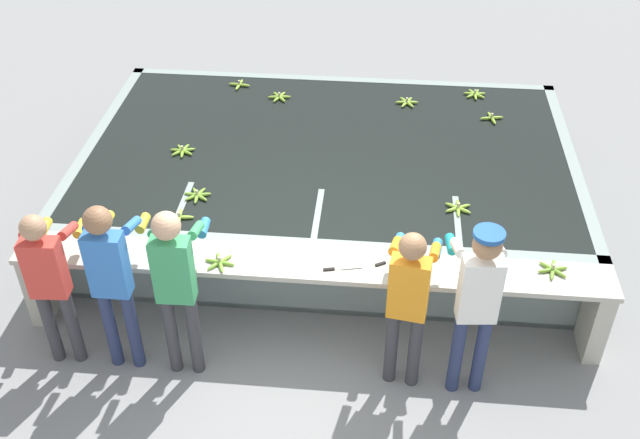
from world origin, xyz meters
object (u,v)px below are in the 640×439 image
Objects in this scene: banana_bunch_floating_3 at (492,118)px; worker_4 at (477,296)px; worker_0 at (49,276)px; banana_bunch_floating_2 at (239,85)px; knife_0 at (387,262)px; banana_bunch_floating_7 at (279,97)px; banana_bunch_floating_5 at (407,102)px; banana_bunch_floating_0 at (197,195)px; banana_bunch_floating_1 at (179,217)px; knife_1 at (337,269)px; worker_2 at (176,278)px; banana_bunch_ledge_0 at (553,270)px; banana_bunch_floating_8 at (458,208)px; banana_bunch_floating_4 at (182,151)px; banana_bunch_floating_6 at (475,94)px; banana_bunch_ledge_1 at (220,262)px; worker_3 at (408,296)px.

worker_4 is at bearing -97.44° from banana_bunch_floating_3.
banana_bunch_floating_2 is (0.92, 3.81, -0.11)m from worker_0.
knife_0 is (-0.72, 0.60, -0.21)m from worker_4.
banana_bunch_floating_5 is at bearing 0.34° from banana_bunch_floating_7.
knife_0 is (1.90, -0.84, -0.01)m from banana_bunch_floating_0.
knife_1 is at bearing -21.06° from banana_bunch_floating_1.
worker_2 is 3.24m from banana_bunch_ledge_0.
banana_bunch_floating_8 reaches higher than knife_1.
banana_bunch_floating_8 is (-0.05, 1.47, -0.21)m from worker_4.
banana_bunch_floating_4 is 4.02m from banana_bunch_ledge_0.
banana_bunch_floating_6 is 1.00× the size of banana_bunch_ledge_1.
banana_bunch_floating_7 is at bearing 56.40° from banana_bunch_floating_4.
worker_4 reaches higher than banana_bunch_floating_8.
worker_3 is 3.85m from banana_bunch_floating_7.
worker_2 is 6.18× the size of banana_bunch_floating_6.
worker_0 is at bearing -112.41° from banana_bunch_floating_7.
banana_bunch_ledge_0 reaches higher than banana_bunch_floating_0.
worker_0 is 3.01m from worker_3.
banana_bunch_floating_2 reaches higher than knife_0.
worker_3 is at bearing -108.91° from banana_bunch_floating_8.
worker_2 is 6.18× the size of banana_bunch_floating_8.
banana_bunch_floating_1 is at bearing -103.90° from banana_bunch_floating_7.
banana_bunch_ledge_1 is (-0.10, -3.11, 0.00)m from banana_bunch_floating_7.
banana_bunch_floating_4 is (-2.42, 2.21, -0.12)m from worker_3.
worker_4 is 5.45× the size of knife_0.
banana_bunch_floating_6 is at bearing 67.08° from knife_1.
banana_bunch_floating_3 is (3.98, 3.26, -0.11)m from worker_0.
banana_bunch_floating_3 is at bearing 35.23° from banana_bunch_floating_1.
worker_3 is at bearing -14.06° from banana_bunch_ledge_1.
worker_3 reaches higher than banana_bunch_floating_2.
banana_bunch_floating_2 is 3.50m from banana_bunch_floating_8.
worker_4 is 4.65m from banana_bunch_floating_2.
worker_2 is at bearing -179.77° from worker_4.
worker_2 is at bearing -148.37° from banana_bunch_floating_8.
worker_4 is at bearing -81.26° from banana_bunch_floating_5.
banana_bunch_floating_2 is 2.90m from banana_bunch_floating_6.
knife_0 is (-0.17, -2.97, -0.01)m from banana_bunch_floating_5.
banana_bunch_floating_4 is 0.99× the size of banana_bunch_floating_5.
banana_bunch_floating_3 is 1.00× the size of banana_bunch_ledge_1.
banana_bunch_floating_2 is at bearing 78.14° from banana_bunch_floating_4.
banana_bunch_floating_1 is 2.77m from banana_bunch_floating_2.
banana_bunch_floating_1 is at bearing -130.74° from banana_bunch_floating_5.
banana_bunch_floating_1 is at bearing 154.51° from worker_3.
banana_bunch_floating_3 is 3.23m from knife_1.
knife_0 is (1.99, -0.46, -0.01)m from banana_bunch_floating_1.
banana_bunch_floating_0 is 1.00× the size of banana_bunch_floating_3.
banana_bunch_ledge_1 is at bearing -66.66° from banana_bunch_floating_0.
banana_bunch_ledge_0 is (4.27, 0.60, -0.10)m from worker_0.
banana_bunch_floating_3 and banana_bunch_floating_8 have the same top height.
banana_bunch_floating_6 is (2.90, 0.02, -0.00)m from banana_bunch_floating_2.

